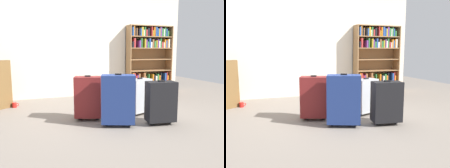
{
  "view_description": "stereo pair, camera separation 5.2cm",
  "coord_description": "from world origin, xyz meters",
  "views": [
    {
      "loc": [
        -1.13,
        -3.22,
        1.08
      ],
      "look_at": [
        0.1,
        0.12,
        0.55
      ],
      "focal_mm": 36.32,
      "sensor_mm": 36.0,
      "label": 1
    },
    {
      "loc": [
        -1.08,
        -3.23,
        1.08
      ],
      "look_at": [
        0.1,
        0.12,
        0.55
      ],
      "focal_mm": 36.32,
      "sensor_mm": 36.0,
      "label": 2
    }
  ],
  "objects": [
    {
      "name": "suitcase_silver",
      "position": [
        0.61,
        0.14,
        0.33
      ],
      "size": [
        0.43,
        0.33,
        0.62
      ],
      "color": "#B7BABF",
      "rests_on": "ground"
    },
    {
      "name": "storage_box",
      "position": [
        1.71,
        1.47,
        0.12
      ],
      "size": [
        0.44,
        0.26,
        0.23
      ],
      "color": "black",
      "rests_on": "ground"
    },
    {
      "name": "mug",
      "position": [
        -1.42,
        1.37,
        0.05
      ],
      "size": [
        0.12,
        0.08,
        0.1
      ],
      "color": "red",
      "rests_on": "ground"
    },
    {
      "name": "bookshelf",
      "position": [
        1.75,
        1.89,
        0.96
      ],
      "size": [
        1.18,
        0.31,
        1.69
      ],
      "color": "olive",
      "rests_on": "ground"
    },
    {
      "name": "suitcase_navy_blue",
      "position": [
        0.04,
        -0.29,
        0.39
      ],
      "size": [
        0.53,
        0.4,
        0.76
      ],
      "color": "navy",
      "rests_on": "ground"
    },
    {
      "name": "suitcase_dark_red",
      "position": [
        -0.29,
        0.15,
        0.36
      ],
      "size": [
        0.46,
        0.36,
        0.7
      ],
      "color": "maroon",
      "rests_on": "ground"
    },
    {
      "name": "suitcase_black",
      "position": [
        0.66,
        -0.43,
        0.34
      ],
      "size": [
        0.45,
        0.3,
        0.65
      ],
      "color": "black",
      "rests_on": "ground"
    },
    {
      "name": "back_wall",
      "position": [
        0.0,
        2.11,
        1.3
      ],
      "size": [
        5.4,
        0.1,
        2.6
      ],
      "primitive_type": "cube",
      "color": "beige",
      "rests_on": "ground"
    },
    {
      "name": "ground_plane",
      "position": [
        0.0,
        0.0,
        0.0
      ],
      "size": [
        9.44,
        9.44,
        0.0
      ],
      "primitive_type": "plane",
      "color": "slate"
    }
  ]
}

